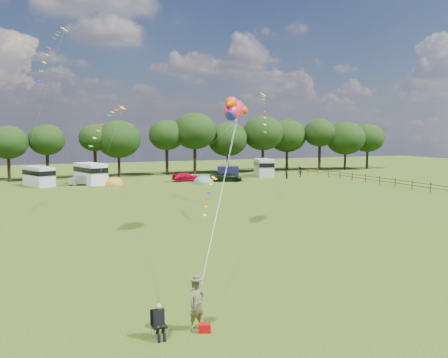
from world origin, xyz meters
name	(u,v)px	position (x,y,z in m)	size (l,w,h in m)	color
ground_plane	(279,264)	(0.00, 0.00, 0.00)	(180.00, 180.00, 0.00)	black
tree_line	(142,137)	(5.30, 54.99, 6.35)	(102.98, 10.98, 10.27)	black
fence	(359,177)	(32.00, 34.50, 0.70)	(0.12, 33.12, 1.20)	#472D19
car_b	(84,180)	(-5.03, 45.03, 0.67)	(1.43, 3.82, 1.35)	gray
car_c	(187,177)	(9.31, 44.47, 0.62)	(1.73, 4.11, 1.23)	#BC001F
car_d	(226,177)	(14.59, 42.25, 0.66)	(2.20, 4.86, 1.33)	black
campervan_b	(39,176)	(-10.68, 46.09, 1.39)	(4.06, 5.73, 2.58)	silver
campervan_c	(91,173)	(-4.01, 45.96, 1.54)	(4.03, 6.31, 2.86)	silver
campervan_d	(264,167)	(23.32, 47.43, 1.47)	(3.89, 6.03, 2.74)	#B2B2B3
tent_orange	(115,185)	(-1.21, 43.49, 0.02)	(2.62, 2.87, 2.05)	#BA7A25
tent_greyblue	(203,183)	(10.53, 40.73, 0.02)	(2.88, 3.16, 2.15)	slate
awning_navy	(228,173)	(16.01, 44.90, 0.98)	(3.14, 2.55, 1.96)	#161738
kite_flyer	(197,305)	(-7.30, -6.91, 0.95)	(0.70, 0.46, 1.91)	brown
camp_chair	(159,317)	(-8.81, -7.11, 0.76)	(0.53, 0.53, 1.28)	#99999E
kite_bag	(204,328)	(-7.13, -7.26, 0.16)	(0.45, 0.30, 0.32)	#AA0707
fish_kite	(233,109)	(1.31, 9.38, 8.90)	(3.17, 3.70, 2.08)	#F5163F
streamer_kite_a	(54,44)	(-9.69, 25.51, 15.25)	(3.33, 5.65, 5.78)	yellow
streamer_kite_b	(110,119)	(-5.18, 22.97, 8.44)	(4.21, 4.62, 3.77)	#E9D500
streamer_kite_c	(211,189)	(2.06, 15.98, 2.35)	(3.08, 4.89, 2.77)	yellow
walker_a	(286,174)	(24.41, 42.17, 0.75)	(0.72, 0.45, 1.49)	black
walker_b	(300,172)	(27.92, 43.84, 0.83)	(1.07, 0.50, 1.65)	black
streamer_kite_d	(264,106)	(10.64, 22.77, 9.91)	(2.70, 5.12, 4.30)	yellow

